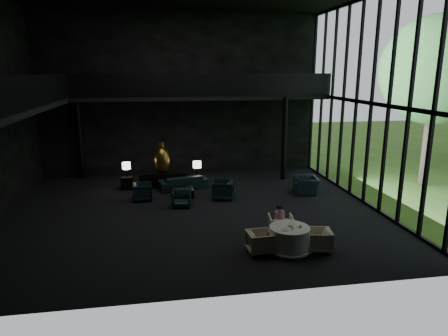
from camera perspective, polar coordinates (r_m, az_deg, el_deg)
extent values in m
cube|color=black|center=(15.35, -4.40, -6.20)|extent=(14.00, 12.00, 0.02)
cube|color=black|center=(20.45, -6.12, 10.24)|extent=(14.00, 0.04, 8.00)
cube|color=black|center=(8.55, -1.32, 5.50)|extent=(14.00, 0.04, 8.00)
cube|color=black|center=(15.22, -28.04, 7.54)|extent=(2.00, 12.00, 0.25)
cube|color=black|center=(19.54, -2.97, 10.14)|extent=(12.00, 2.00, 0.25)
cube|color=black|center=(14.89, -24.61, 10.12)|extent=(0.06, 12.00, 1.00)
cube|color=black|center=(18.52, -2.64, 11.80)|extent=(12.00, 0.06, 1.00)
cylinder|color=black|center=(20.69, -19.91, 3.96)|extent=(0.24, 0.24, 4.00)
cylinder|color=black|center=(19.60, 8.58, 4.12)|extent=(0.24, 0.24, 4.00)
cylinder|color=#382D23|center=(20.60, 27.11, 4.50)|extent=(0.36, 0.36, 4.90)
sphere|color=#2B5E21|center=(20.41, 27.98, 12.26)|extent=(4.80, 4.80, 4.80)
cube|color=black|center=(18.51, -8.75, -1.72)|extent=(2.14, 0.49, 0.68)
ellipsoid|color=brown|center=(18.44, -8.86, 1.17)|extent=(0.75, 0.75, 1.16)
cylinder|color=brown|center=(18.31, -8.94, 3.31)|extent=(0.26, 0.26, 0.24)
cube|color=black|center=(18.60, -13.67, -2.06)|extent=(0.51, 0.51, 0.57)
cylinder|color=black|center=(18.61, -13.72, -0.63)|extent=(0.11, 0.11, 0.33)
cylinder|color=white|center=(18.53, -13.78, 0.32)|extent=(0.38, 0.38, 0.30)
cube|color=black|center=(18.76, -3.85, -1.66)|extent=(0.45, 0.45, 0.50)
cylinder|color=black|center=(18.60, -3.86, -0.46)|extent=(0.12, 0.12, 0.34)
cylinder|color=white|center=(18.53, -3.87, 0.50)|extent=(0.38, 0.38, 0.31)
imported|color=black|center=(18.11, -5.84, -1.65)|extent=(2.33, 1.14, 0.88)
imported|color=black|center=(16.82, -11.50, -3.23)|extent=(0.75, 0.80, 0.78)
imported|color=black|center=(16.61, -0.16, -2.83)|extent=(1.11, 1.15, 0.97)
imported|color=#122836|center=(15.81, -6.04, -4.27)|extent=(0.78, 0.74, 0.71)
imported|color=black|center=(17.79, 11.65, -1.98)|extent=(0.87, 1.21, 0.98)
cube|color=black|center=(17.05, -5.87, -3.50)|extent=(0.88, 0.88, 0.38)
cylinder|color=white|center=(12.16, 9.30, -9.96)|extent=(1.20, 1.20, 0.75)
cone|color=white|center=(12.29, 9.24, -11.35)|extent=(1.36, 1.36, 0.10)
imported|color=beige|center=(13.08, 8.11, -8.07)|extent=(0.87, 0.83, 0.79)
imported|color=#A7A18B|center=(12.36, 13.39, -9.96)|extent=(0.71, 0.75, 0.67)
imported|color=tan|center=(11.96, 5.11, -10.45)|extent=(0.65, 0.68, 0.67)
cylinder|color=#F0A9C5|center=(12.88, 7.95, -7.11)|extent=(0.31, 0.31, 0.44)
sphere|color=#D8A884|center=(12.77, 7.99, -5.73)|extent=(0.22, 0.22, 0.22)
ellipsoid|color=black|center=(12.76, 8.00, -5.60)|extent=(0.23, 0.23, 0.15)
cylinder|color=white|center=(11.76, 8.70, -8.76)|extent=(0.28, 0.28, 0.01)
cylinder|color=white|center=(12.25, 9.71, -7.86)|extent=(0.26, 0.26, 0.01)
cylinder|color=white|center=(12.04, 10.66, -8.29)|extent=(0.21, 0.21, 0.01)
cylinder|color=white|center=(12.03, 10.87, -8.13)|extent=(0.09, 0.09, 0.07)
ellipsoid|color=white|center=(12.04, 9.46, -8.08)|extent=(0.15, 0.15, 0.08)
cylinder|color=#99999E|center=(11.85, 9.74, -8.46)|extent=(0.07, 0.07, 0.07)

